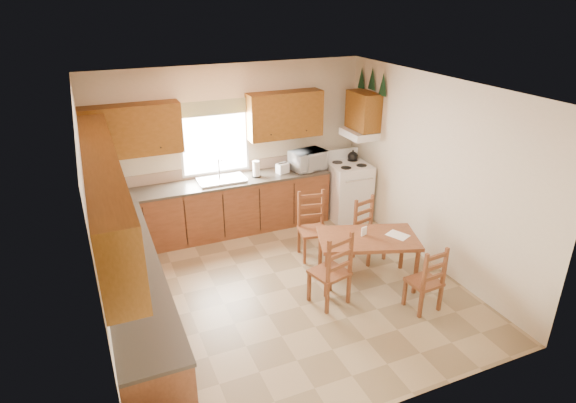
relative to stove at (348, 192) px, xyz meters
name	(u,v)px	position (x,y,z in m)	size (l,w,h in m)	color
floor	(287,289)	(-1.88, -1.66, -0.49)	(4.50, 4.50, 0.00)	#98825E
ceiling	(286,88)	(-1.88, -1.66, 2.21)	(4.50, 4.50, 0.00)	#945736
wall_left	(95,230)	(-4.13, -1.66, 0.86)	(4.50, 4.50, 0.00)	beige
wall_right	(432,173)	(0.37, -1.66, 0.86)	(4.50, 4.50, 0.00)	beige
wall_back	(233,148)	(-1.88, 0.59, 0.86)	(4.50, 4.50, 0.00)	beige
wall_front	(390,293)	(-1.88, -3.91, 0.86)	(4.50, 4.50, 0.00)	beige
lower_cab_back	(219,209)	(-2.25, 0.29, -0.05)	(3.75, 0.60, 0.88)	brown
lower_cab_left	(136,301)	(-3.83, -1.81, -0.05)	(0.60, 3.60, 0.88)	brown
counter_back	(217,183)	(-2.25, 0.29, 0.41)	(3.75, 0.63, 0.04)	#423A32
counter_left	(131,267)	(-3.83, -1.81, 0.41)	(0.63, 3.60, 0.04)	#423A32
backsplash	(212,171)	(-2.25, 0.58, 0.52)	(3.75, 0.01, 0.18)	gray
upper_cab_back_left	(132,130)	(-3.43, 0.42, 1.37)	(1.41, 0.33, 0.75)	brown
upper_cab_back_right	(285,115)	(-1.02, 0.42, 1.37)	(1.25, 0.33, 0.75)	brown
upper_cab_left	(105,189)	(-3.96, -1.81, 1.37)	(0.33, 3.60, 0.75)	brown
upper_cab_stove	(363,111)	(0.20, -0.01, 1.41)	(0.33, 0.62, 0.62)	brown
range_hood	(359,134)	(0.15, -0.01, 1.03)	(0.44, 0.62, 0.12)	white
window_frame	(215,139)	(-2.18, 0.56, 1.06)	(1.13, 0.02, 1.18)	white
window_pane	(215,139)	(-2.18, 0.55, 1.06)	(1.05, 0.01, 1.10)	white
window_valance	(213,108)	(-2.18, 0.53, 1.56)	(1.19, 0.01, 0.24)	#466135
sink_basin	(222,180)	(-2.18, 0.29, 0.45)	(0.75, 0.45, 0.04)	silver
pine_decal_a	(383,84)	(0.33, -0.33, 1.89)	(0.22, 0.22, 0.36)	black
pine_decal_b	(372,78)	(0.33, -0.01, 1.93)	(0.22, 0.22, 0.36)	black
pine_decal_c	(362,78)	(0.33, 0.31, 1.89)	(0.22, 0.22, 0.36)	black
stove	(348,192)	(0.00, 0.00, 0.00)	(0.66, 0.68, 0.98)	white
coffeemaker	(116,184)	(-3.76, 0.32, 0.61)	(0.21, 0.25, 0.36)	white
paper_towel	(256,169)	(-1.60, 0.25, 0.57)	(0.12, 0.12, 0.27)	white
toaster	(283,168)	(-1.13, 0.25, 0.51)	(0.20, 0.13, 0.16)	white
microwave	(308,160)	(-0.67, 0.25, 0.59)	(0.54, 0.39, 0.32)	white
dining_table	(366,260)	(-0.81, -1.93, -0.14)	(1.31, 0.75, 0.70)	brown
chair_near_left	(330,268)	(-1.49, -2.14, 0.02)	(0.43, 0.41, 1.02)	brown
chair_near_right	(425,277)	(-0.46, -2.72, -0.04)	(0.37, 0.36, 0.89)	brown
chair_far_left	(314,227)	(-1.17, -1.02, 0.01)	(0.42, 0.40, 1.01)	brown
chair_far_right	(370,230)	(-0.42, -1.40, -0.02)	(0.39, 0.37, 0.94)	brown
table_paper	(398,235)	(-0.41, -2.04, 0.21)	(0.21, 0.28, 0.00)	white
table_card	(364,231)	(-0.84, -1.86, 0.27)	(0.09, 0.02, 0.12)	white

